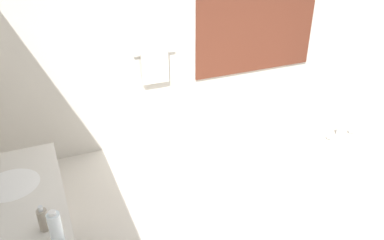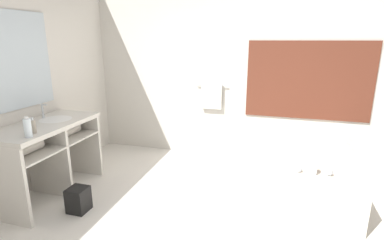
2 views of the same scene
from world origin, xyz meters
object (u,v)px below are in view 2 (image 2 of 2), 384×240
Objects in this scene: bathtub at (306,167)px; waste_bin at (78,200)px; soap_dispenser at (33,126)px; water_bottle_1 at (28,128)px.

waste_bin is (-2.41, -1.19, -0.18)m from bathtub.
waste_bin is (0.37, 0.10, -0.83)m from soap_dispenser.
bathtub is at bearing 27.58° from water_bottle_1.
soap_dispenser reaches higher than bathtub.
soap_dispenser is at bearing 115.12° from water_bottle_1.
soap_dispenser is 0.61× the size of waste_bin.
water_bottle_1 is at bearing -143.94° from waste_bin.
bathtub is 3.14m from water_bottle_1.
waste_bin is at bearing 36.06° from water_bottle_1.
bathtub is at bearing 25.02° from soap_dispenser.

